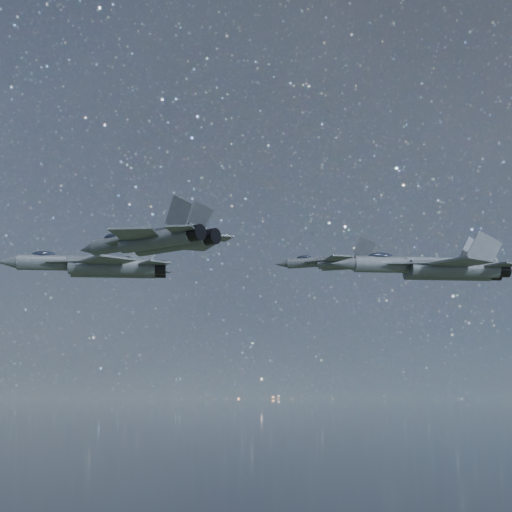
# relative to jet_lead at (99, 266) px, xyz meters

# --- Properties ---
(jet_lead) EXTENTS (20.04, 13.32, 5.10)m
(jet_lead) POSITION_rel_jet_lead_xyz_m (0.00, 0.00, 0.00)
(jet_lead) COLOR #394047
(jet_left) EXTENTS (15.75, 11.07, 3.98)m
(jet_left) POSITION_rel_jet_lead_xyz_m (23.88, 23.17, 3.24)
(jet_left) COLOR #394047
(jet_right) EXTENTS (15.75, 10.40, 4.03)m
(jet_right) POSITION_rel_jet_lead_xyz_m (15.44, -21.21, -2.05)
(jet_right) COLOR #394047
(jet_slot) EXTENTS (19.50, 12.97, 4.96)m
(jet_slot) POSITION_rel_jet_lead_xyz_m (37.36, 3.43, -1.30)
(jet_slot) COLOR #394047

